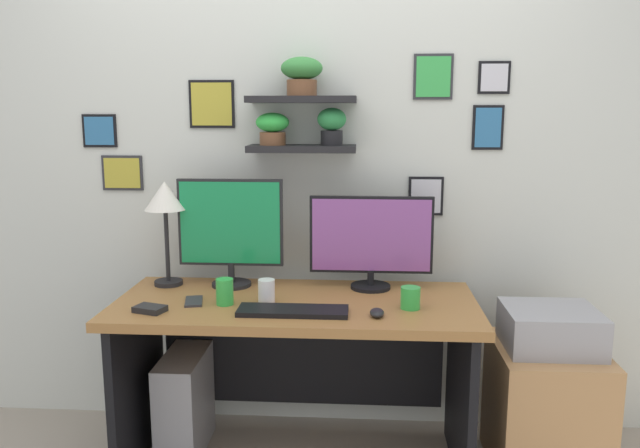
# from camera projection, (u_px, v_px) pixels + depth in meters

# --- Properties ---
(back_wall_assembly) EXTENTS (4.40, 0.24, 2.70)m
(back_wall_assembly) POSITION_uv_depth(u_px,v_px,m) (304.00, 151.00, 2.99)
(back_wall_assembly) COLOR silver
(back_wall_assembly) RESTS_ON ground
(desk) EXTENTS (1.53, 0.68, 0.75)m
(desk) POSITION_uv_depth(u_px,v_px,m) (297.00, 344.00, 2.76)
(desk) COLOR #9E6B38
(desk) RESTS_ON ground
(monitor_left) EXTENTS (0.48, 0.18, 0.49)m
(monitor_left) POSITION_uv_depth(u_px,v_px,m) (231.00, 229.00, 2.86)
(monitor_left) COLOR black
(monitor_left) RESTS_ON desk
(monitor_right) EXTENTS (0.55, 0.18, 0.42)m
(monitor_right) POSITION_uv_depth(u_px,v_px,m) (371.00, 240.00, 2.82)
(monitor_right) COLOR black
(monitor_right) RESTS_ON desk
(keyboard) EXTENTS (0.44, 0.14, 0.02)m
(keyboard) POSITION_uv_depth(u_px,v_px,m) (293.00, 311.00, 2.50)
(keyboard) COLOR black
(keyboard) RESTS_ON desk
(computer_mouse) EXTENTS (0.06, 0.09, 0.03)m
(computer_mouse) POSITION_uv_depth(u_px,v_px,m) (377.00, 313.00, 2.46)
(computer_mouse) COLOR black
(computer_mouse) RESTS_ON desk
(desk_lamp) EXTENTS (0.19, 0.19, 0.48)m
(desk_lamp) POSITION_uv_depth(u_px,v_px,m) (165.00, 203.00, 2.85)
(desk_lamp) COLOR black
(desk_lamp) RESTS_ON desk
(cell_phone) EXTENTS (0.10, 0.15, 0.01)m
(cell_phone) POSITION_uv_depth(u_px,v_px,m) (194.00, 301.00, 2.64)
(cell_phone) COLOR #2D2D33
(cell_phone) RESTS_ON desk
(coffee_mug) EXTENTS (0.08, 0.08, 0.09)m
(coffee_mug) POSITION_uv_depth(u_px,v_px,m) (410.00, 298.00, 2.55)
(coffee_mug) COLOR green
(coffee_mug) RESTS_ON desk
(pen_cup) EXTENTS (0.07, 0.07, 0.10)m
(pen_cup) POSITION_uv_depth(u_px,v_px,m) (267.00, 291.00, 2.63)
(pen_cup) COLOR white
(pen_cup) RESTS_ON desk
(scissors_tray) EXTENTS (0.14, 0.11, 0.02)m
(scissors_tray) POSITION_uv_depth(u_px,v_px,m) (150.00, 309.00, 2.52)
(scissors_tray) COLOR black
(scissors_tray) RESTS_ON desk
(water_cup) EXTENTS (0.07, 0.07, 0.11)m
(water_cup) POSITION_uv_depth(u_px,v_px,m) (225.00, 292.00, 2.61)
(water_cup) COLOR green
(water_cup) RESTS_ON desk
(drawer_cabinet) EXTENTS (0.44, 0.50, 0.56)m
(drawer_cabinet) POSITION_uv_depth(u_px,v_px,m) (545.00, 410.00, 2.70)
(drawer_cabinet) COLOR tan
(drawer_cabinet) RESTS_ON ground
(printer) EXTENTS (0.38, 0.34, 0.17)m
(printer) POSITION_uv_depth(u_px,v_px,m) (551.00, 329.00, 2.63)
(printer) COLOR #9E9EA3
(printer) RESTS_ON drawer_cabinet
(computer_tower_left) EXTENTS (0.18, 0.40, 0.46)m
(computer_tower_left) POSITION_uv_depth(u_px,v_px,m) (185.00, 403.00, 2.87)
(computer_tower_left) COLOR #99999E
(computer_tower_left) RESTS_ON ground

